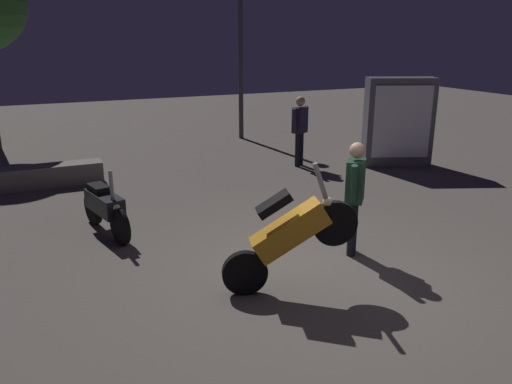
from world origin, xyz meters
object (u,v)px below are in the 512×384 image
object	(u,v)px
motorcycle_orange_foreground	(290,235)
kiosk_billboard	(399,122)
motorcycle_black_parked_left	(105,207)
person_rider_beside	(355,189)
streetlamp_far	(240,43)
person_bystander_far	(300,125)

from	to	relation	value
motorcycle_orange_foreground	kiosk_billboard	xyz separation A→B (m)	(5.32, 4.54, 0.31)
motorcycle_black_parked_left	person_rider_beside	xyz separation A→B (m)	(3.13, -2.25, 0.54)
streetlamp_far	person_bystander_far	bearing A→B (deg)	-90.59
motorcycle_orange_foreground	person_rider_beside	world-z (taller)	person_rider_beside
motorcycle_orange_foreground	streetlamp_far	size ratio (longest dim) A/B	0.37
motorcycle_orange_foreground	person_bystander_far	distance (m)	6.30
motorcycle_orange_foreground	kiosk_billboard	world-z (taller)	kiosk_billboard
motorcycle_black_parked_left	streetlamp_far	distance (m)	8.38
person_bystander_far	streetlamp_far	xyz separation A→B (m)	(0.04, 3.74, 1.83)
person_rider_beside	streetlamp_far	size ratio (longest dim) A/B	0.38
motorcycle_black_parked_left	streetlamp_far	world-z (taller)	streetlamp_far
motorcycle_orange_foreground	streetlamp_far	bearing A→B (deg)	86.56
person_bystander_far	kiosk_billboard	world-z (taller)	kiosk_billboard
motorcycle_orange_foreground	motorcycle_black_parked_left	size ratio (longest dim) A/B	1.00
motorcycle_orange_foreground	person_bystander_far	xyz separation A→B (m)	(3.14, 5.45, 0.25)
motorcycle_black_parked_left	motorcycle_orange_foreground	bearing A→B (deg)	17.81
person_bystander_far	kiosk_billboard	xyz separation A→B (m)	(2.18, -0.91, 0.06)
motorcycle_orange_foreground	kiosk_billboard	bearing A→B (deg)	56.12
motorcycle_orange_foreground	person_rider_beside	distance (m)	1.51
streetlamp_far	person_rider_beside	bearing A→B (deg)	-102.00
person_rider_beside	person_bystander_far	bearing A→B (deg)	110.18
person_rider_beside	motorcycle_orange_foreground	bearing A→B (deg)	-114.89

